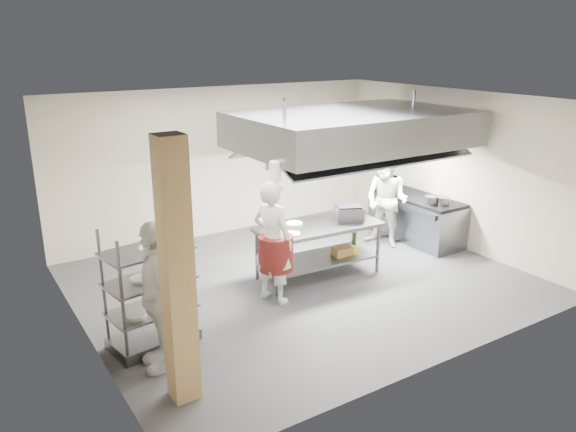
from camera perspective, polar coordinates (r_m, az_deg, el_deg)
floor at (r=9.49m, az=1.49°, el=-6.62°), size 7.00×7.00×0.00m
ceiling at (r=8.70m, az=1.65°, el=11.71°), size 7.00×7.00×0.00m
wall_back at (r=11.51m, az=-6.86°, el=5.49°), size 7.00×0.00×7.00m
wall_left at (r=7.67m, az=-20.67°, el=-1.75°), size 0.00×6.00×6.00m
wall_right at (r=11.26m, az=16.54°, el=4.61°), size 0.00×6.00×6.00m
column at (r=6.10m, az=-11.19°, el=-5.85°), size 0.30×0.30×3.00m
exhaust_hood at (r=9.86m, az=6.64°, el=8.79°), size 4.00×2.50×0.60m
hood_strip_a at (r=9.38m, az=2.26°, el=6.46°), size 1.60×0.12×0.04m
hood_strip_b at (r=10.50m, az=10.43°, el=7.38°), size 1.60×0.12×0.04m
wall_shelf at (r=12.25m, az=1.11°, el=6.34°), size 1.50×0.28×0.04m
island at (r=9.54m, az=3.11°, el=-3.53°), size 2.17×1.01×0.91m
island_worktop at (r=9.40m, az=3.15°, el=-1.11°), size 2.17×1.01×0.06m
island_undershelf at (r=9.60m, az=3.10°, el=-4.39°), size 2.00×0.91×0.04m
pass_rack at (r=7.52m, az=-13.87°, el=-7.00°), size 1.19×0.81×1.65m
cooking_range at (r=11.56m, az=12.86°, el=-0.32°), size 0.80×2.00×0.84m
range_top at (r=11.44m, az=13.01°, el=1.82°), size 0.78×1.96×0.06m
chef_head at (r=8.47m, az=-1.57°, el=-2.63°), size 0.68×0.82×1.92m
chef_line at (r=10.96m, az=9.97°, el=1.56°), size 0.96×1.07×1.83m
chef_plating at (r=6.97m, az=-13.12°, el=-7.90°), size 0.60×1.16×1.89m
griddle at (r=9.69m, az=6.18°, el=0.28°), size 0.57×0.52×0.23m
wicker_basket at (r=9.72m, az=5.53°, el=-3.58°), size 0.35×0.26×0.14m
stockpot at (r=10.89m, az=14.33°, el=1.54°), size 0.23×0.23×0.16m
plate_stack at (r=7.65m, az=-13.71°, el=-9.01°), size 0.28×0.28×0.05m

